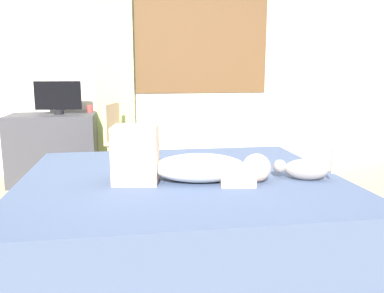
# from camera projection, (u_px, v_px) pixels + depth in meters

# --- Properties ---
(ground_plane) EXTENTS (16.00, 16.00, 0.00)m
(ground_plane) POSITION_uv_depth(u_px,v_px,m) (196.00, 264.00, 2.46)
(ground_plane) COLOR tan
(back_wall_with_window) EXTENTS (6.40, 0.14, 2.90)m
(back_wall_with_window) POSITION_uv_depth(u_px,v_px,m) (162.00, 49.00, 4.63)
(back_wall_with_window) COLOR silver
(back_wall_with_window) RESTS_ON ground
(bed) EXTENTS (2.04, 1.81, 0.54)m
(bed) POSITION_uv_depth(u_px,v_px,m) (182.00, 216.00, 2.54)
(bed) COLOR #38383D
(bed) RESTS_ON ground
(person_lying) EXTENTS (0.94, 0.38, 0.34)m
(person_lying) POSITION_uv_depth(u_px,v_px,m) (183.00, 163.00, 2.34)
(person_lying) COLOR silver
(person_lying) RESTS_ON bed
(cat) EXTENTS (0.34, 0.20, 0.21)m
(cat) POSITION_uv_depth(u_px,v_px,m) (303.00, 169.00, 2.40)
(cat) COLOR gray
(cat) RESTS_ON bed
(desk) EXTENTS (0.90, 0.56, 0.74)m
(desk) POSITION_uv_depth(u_px,v_px,m) (54.00, 148.00, 4.26)
(desk) COLOR #38383D
(desk) RESTS_ON ground
(tv_monitor) EXTENTS (0.48, 0.10, 0.35)m
(tv_monitor) POSITION_uv_depth(u_px,v_px,m) (58.00, 97.00, 4.17)
(tv_monitor) COLOR black
(tv_monitor) RESTS_ON desk
(cup) EXTENTS (0.07, 0.07, 0.08)m
(cup) POSITION_uv_depth(u_px,v_px,m) (90.00, 109.00, 4.40)
(cup) COLOR #B23D38
(cup) RESTS_ON desk
(chair_by_desk) EXTENTS (0.48, 0.48, 0.86)m
(chair_by_desk) POSITION_uv_depth(u_px,v_px,m) (121.00, 137.00, 4.16)
(chair_by_desk) COLOR tan
(chair_by_desk) RESTS_ON ground
(curtain_left) EXTENTS (0.44, 0.06, 2.51)m
(curtain_left) POSITION_uv_depth(u_px,v_px,m) (114.00, 66.00, 4.47)
(curtain_left) COLOR #ADCC75
(curtain_left) RESTS_ON ground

